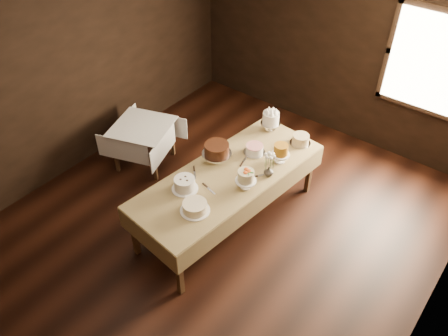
% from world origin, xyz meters
% --- Properties ---
extents(floor, '(5.00, 6.00, 0.01)m').
position_xyz_m(floor, '(0.00, 0.00, 0.00)').
color(floor, black).
rests_on(floor, ground).
extents(ceiling, '(5.00, 6.00, 0.01)m').
position_xyz_m(ceiling, '(0.00, 0.00, 2.80)').
color(ceiling, beige).
rests_on(ceiling, wall_back).
extents(wall_back, '(5.00, 0.02, 2.80)m').
position_xyz_m(wall_back, '(0.00, 3.00, 1.40)').
color(wall_back, black).
rests_on(wall_back, ground).
extents(wall_left, '(0.02, 6.00, 2.80)m').
position_xyz_m(wall_left, '(-2.50, 0.00, 1.40)').
color(wall_left, black).
rests_on(wall_left, ground).
extents(wall_right, '(0.02, 6.00, 2.80)m').
position_xyz_m(wall_right, '(2.50, 0.00, 1.40)').
color(wall_right, black).
rests_on(wall_right, ground).
extents(window, '(1.10, 0.05, 1.30)m').
position_xyz_m(window, '(1.30, 2.94, 1.60)').
color(window, '#FFEABF').
rests_on(window, wall_back).
extents(display_table, '(1.26, 2.63, 0.79)m').
position_xyz_m(display_table, '(-0.01, 0.30, 0.73)').
color(display_table, '#3D2613').
rests_on(display_table, ground).
extents(side_table, '(1.02, 1.02, 0.67)m').
position_xyz_m(side_table, '(-1.70, 0.47, 0.59)').
color(side_table, '#3D2613').
rests_on(side_table, ground).
extents(cake_meringue, '(0.29, 0.29, 0.28)m').
position_xyz_m(cake_meringue, '(-0.13, 1.38, 0.91)').
color(cake_meringue, silver).
rests_on(cake_meringue, display_table).
extents(cake_speckled, '(0.28, 0.28, 0.13)m').
position_xyz_m(cake_speckled, '(0.36, 1.36, 0.85)').
color(cake_speckled, silver).
rests_on(cake_speckled, display_table).
extents(cake_lattice, '(0.32, 0.32, 0.11)m').
position_xyz_m(cake_lattice, '(-0.00, 0.83, 0.83)').
color(cake_lattice, silver).
rests_on(cake_lattice, display_table).
extents(cake_caramel, '(0.23, 0.23, 0.27)m').
position_xyz_m(cake_caramel, '(0.35, 0.88, 0.90)').
color(cake_caramel, white).
rests_on(cake_caramel, display_table).
extents(cake_chocolate, '(0.39, 0.39, 0.27)m').
position_xyz_m(cake_chocolate, '(-0.28, 0.41, 0.91)').
color(cake_chocolate, silver).
rests_on(cake_chocolate, display_table).
extents(cake_flowers, '(0.27, 0.27, 0.26)m').
position_xyz_m(cake_flowers, '(0.29, 0.24, 0.90)').
color(cake_flowers, white).
rests_on(cake_flowers, display_table).
extents(cake_swirl, '(0.34, 0.34, 0.16)m').
position_xyz_m(cake_swirl, '(-0.24, -0.22, 0.86)').
color(cake_swirl, white).
rests_on(cake_swirl, display_table).
extents(cake_cream, '(0.38, 0.38, 0.12)m').
position_xyz_m(cake_cream, '(0.08, -0.42, 0.84)').
color(cake_cream, white).
rests_on(cake_cream, display_table).
extents(cake_server_a, '(0.24, 0.08, 0.01)m').
position_xyz_m(cake_server_a, '(0.02, -0.06, 0.79)').
color(cake_server_a, silver).
rests_on(cake_server_a, display_table).
extents(cake_server_c, '(0.08, 0.24, 0.01)m').
position_xyz_m(cake_server_c, '(-0.02, 0.66, 0.79)').
color(cake_server_c, silver).
rests_on(cake_server_c, display_table).
extents(cake_server_d, '(0.15, 0.22, 0.01)m').
position_xyz_m(cake_server_d, '(0.33, 0.55, 0.79)').
color(cake_server_d, silver).
rests_on(cake_server_d, display_table).
extents(cake_server_e, '(0.19, 0.19, 0.01)m').
position_xyz_m(cake_server_e, '(-0.31, 0.03, 0.79)').
color(cake_server_e, silver).
rests_on(cake_server_e, display_table).
extents(flower_vase, '(0.14, 0.14, 0.12)m').
position_xyz_m(flower_vase, '(0.38, 0.58, 0.85)').
color(flower_vase, '#2D2823').
rests_on(flower_vase, display_table).
extents(flower_bouquet, '(0.14, 0.14, 0.20)m').
position_xyz_m(flower_bouquet, '(0.38, 0.58, 1.03)').
color(flower_bouquet, white).
rests_on(flower_bouquet, flower_vase).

